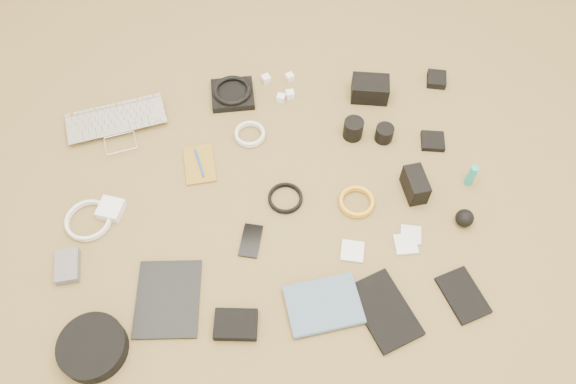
{
  "coord_description": "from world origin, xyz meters",
  "views": [
    {
      "loc": [
        -0.05,
        -0.94,
        1.59
      ],
      "look_at": [
        0.05,
        0.02,
        0.02
      ],
      "focal_mm": 35.0,
      "sensor_mm": 36.0,
      "label": 1
    }
  ],
  "objects": [
    {
      "name": "phone",
      "position": [
        -0.08,
        -0.14,
        0.0
      ],
      "size": [
        0.09,
        0.13,
        0.01
      ],
      "primitive_type": "cube",
      "rotation": [
        0.0,
        0.0,
        -0.26
      ],
      "color": "black",
      "rests_on": "ground"
    },
    {
      "name": "notebook_black_b",
      "position": [
        0.53,
        -0.38,
        0.01
      ],
      "size": [
        0.14,
        0.18,
        0.01
      ],
      "primitive_type": "cube",
      "rotation": [
        0.0,
        0.0,
        0.29
      ],
      "color": "black",
      "rests_on": "ground"
    },
    {
      "name": "drive_case",
      "position": [
        -0.14,
        -0.41,
        0.02
      ],
      "size": [
        0.13,
        0.1,
        0.03
      ],
      "primitive_type": "cube",
      "rotation": [
        0.0,
        0.0,
        -0.13
      ],
      "color": "black",
      "rests_on": "ground"
    },
    {
      "name": "battery_charger",
      "position": [
        -0.65,
        -0.17,
        0.01
      ],
      "size": [
        0.08,
        0.11,
        0.03
      ],
      "primitive_type": "cube",
      "rotation": [
        0.0,
        0.0,
        0.06
      ],
      "color": "#5A5B60",
      "rests_on": "ground"
    },
    {
      "name": "filter_case_right",
      "position": [
        0.42,
        -0.17,
        0.0
      ],
      "size": [
        0.08,
        0.08,
        0.01
      ],
      "primitive_type": "cube",
      "rotation": [
        0.0,
        0.0,
        -0.23
      ],
      "color": "silver",
      "rests_on": "ground"
    },
    {
      "name": "cable_white_b",
      "position": [
        -0.6,
        -0.01,
        0.01
      ],
      "size": [
        0.15,
        0.15,
        0.01
      ],
      "primitive_type": "torus",
      "rotation": [
        0.0,
        0.0,
        -0.03
      ],
      "color": "white",
      "rests_on": "ground"
    },
    {
      "name": "laptop",
      "position": [
        -0.52,
        0.34,
        0.01
      ],
      "size": [
        0.39,
        0.31,
        0.03
      ],
      "primitive_type": "imported",
      "rotation": [
        0.0,
        0.0,
        0.2
      ],
      "color": "silver",
      "rests_on": "ground"
    },
    {
      "name": "lens_pouch",
      "position": [
        0.66,
        0.46,
        0.01
      ],
      "size": [
        0.08,
        0.09,
        0.03
      ],
      "primitive_type": "cube",
      "rotation": [
        0.0,
        0.0,
        -0.25
      ],
      "color": "black",
      "rests_on": "ground"
    },
    {
      "name": "dslr_camera",
      "position": [
        0.4,
        0.42,
        0.04
      ],
      "size": [
        0.15,
        0.12,
        0.08
      ],
      "primitive_type": "cube",
      "rotation": [
        0.0,
        0.0,
        -0.19
      ],
      "color": "black",
      "rests_on": "ground"
    },
    {
      "name": "cable_white_a",
      "position": [
        -0.06,
        0.28,
        0.01
      ],
      "size": [
        0.13,
        0.13,
        0.01
      ],
      "primitive_type": "torus",
      "rotation": [
        0.0,
        0.0,
        -0.28
      ],
      "color": "white",
      "rests_on": "ground"
    },
    {
      "name": "lens_cleaner",
      "position": [
        0.66,
        0.01,
        0.05
      ],
      "size": [
        0.03,
        0.03,
        0.09
      ],
      "primitive_type": "cylinder",
      "rotation": [
        0.0,
        0.0,
        -0.15
      ],
      "color": "teal",
      "rests_on": "ground"
    },
    {
      "name": "power_brick",
      "position": [
        -0.53,
        0.02,
        0.02
      ],
      "size": [
        0.1,
        0.1,
        0.03
      ],
      "primitive_type": "cube",
      "rotation": [
        0.0,
        0.0,
        -0.35
      ],
      "color": "white",
      "rests_on": "ground"
    },
    {
      "name": "charger_c",
      "position": [
        0.1,
        0.44,
        0.01
      ],
      "size": [
        0.03,
        0.03,
        0.03
      ],
      "primitive_type": "cube",
      "rotation": [
        0.0,
        0.0,
        0.1
      ],
      "color": "white",
      "rests_on": "ground"
    },
    {
      "name": "charger_a",
      "position": [
        0.02,
        0.53,
        0.01
      ],
      "size": [
        0.04,
        0.04,
        0.03
      ],
      "primitive_type": "cube",
      "rotation": [
        0.0,
        0.0,
        0.37
      ],
      "color": "white",
      "rests_on": "ground"
    },
    {
      "name": "charger_d",
      "position": [
        0.07,
        0.43,
        0.01
      ],
      "size": [
        0.04,
        0.04,
        0.03
      ],
      "primitive_type": "cube",
      "rotation": [
        0.0,
        0.0,
        -0.35
      ],
      "color": "white",
      "rests_on": "ground"
    },
    {
      "name": "headphones",
      "position": [
        -0.11,
        0.47,
        0.04
      ],
      "size": [
        0.18,
        0.18,
        0.02
      ],
      "primitive_type": "torus",
      "rotation": [
        0.0,
        0.0,
        -0.37
      ],
      "color": "black",
      "rests_on": "headphone_pouch"
    },
    {
      "name": "card_reader",
      "position": [
        0.58,
        0.18,
        0.01
      ],
      "size": [
        0.09,
        0.09,
        0.02
      ],
      "primitive_type": "cube",
      "rotation": [
        0.0,
        0.0,
        -0.18
      ],
      "color": "black",
      "rests_on": "ground"
    },
    {
      "name": "air_blower",
      "position": [
        0.6,
        -0.14,
        0.03
      ],
      "size": [
        0.07,
        0.07,
        0.06
      ],
      "primitive_type": "sphere",
      "rotation": [
        0.0,
        0.0,
        0.24
      ],
      "color": "black",
      "rests_on": "ground"
    },
    {
      "name": "pen_blue",
      "position": [
        -0.24,
        0.17,
        0.01
      ],
      "size": [
        0.03,
        0.12,
        0.01
      ],
      "primitive_type": "cylinder",
      "rotation": [
        1.57,
        0.0,
        0.23
      ],
      "color": "#1542B2",
      "rests_on": "notebook_olive"
    },
    {
      "name": "flash",
      "position": [
        0.47,
        -0.01,
        0.04
      ],
      "size": [
        0.07,
        0.12,
        0.08
      ],
      "primitive_type": "cube",
      "rotation": [
        0.0,
        0.0,
        0.11
      ],
      "color": "black",
      "rests_on": "ground"
    },
    {
      "name": "headphone_case",
      "position": [
        -0.55,
        -0.43,
        0.03
      ],
      "size": [
        0.22,
        0.22,
        0.05
      ],
      "primitive_type": "cylinder",
      "rotation": [
        0.0,
        0.0,
        0.16
      ],
      "color": "black",
      "rests_on": "ground"
    },
    {
      "name": "cable_black",
      "position": [
        0.04,
        0.0,
        0.01
      ],
      "size": [
        0.15,
        0.15,
        0.01
      ],
      "primitive_type": "torus",
      "rotation": [
        0.0,
        0.0,
        -0.42
      ],
      "color": "black",
      "rests_on": "ground"
    },
    {
      "name": "cable_yellow",
      "position": [
        0.27,
        -0.04,
        0.01
      ],
      "size": [
        0.15,
        0.15,
        0.01
      ],
      "primitive_type": "torus",
      "rotation": [
        0.0,
        0.0,
        0.32
      ],
      "color": "gold",
      "rests_on": "ground"
    },
    {
      "name": "notebook_black_a",
      "position": [
        0.29,
        -0.41,
        0.01
      ],
      "size": [
        0.21,
        0.26,
        0.02
      ],
      "primitive_type": "cube",
      "rotation": [
        0.0,
        0.0,
        0.35
      ],
      "color": "black",
      "rests_on": "ground"
    },
    {
      "name": "paperback",
      "position": [
        0.13,
        -0.45,
        0.01
      ],
      "size": [
        0.23,
        0.18,
        0.02
      ],
      "primitive_type": "imported",
      "rotation": [
        0.0,
        0.0,
        1.69
      ],
      "color": "#445C74",
      "rests_on": "ground"
    },
    {
      "name": "lens_b",
      "position": [
        0.41,
        0.22,
        0.03
      ],
      "size": [
        0.08,
        0.08,
        0.06
      ],
      "primitive_type": "cylinder",
      "rotation": [
        0.0,
        0.0,
        0.35
      ],
      "color": "black",
      "rests_on": "ground"
    },
    {
      "name": "filter_case_mid",
      "position": [
        0.4,
        -0.2,
        0.0
      ],
      "size": [
        0.07,
        0.07,
        0.01
      ],
      "primitive_type": "cube",
      "rotation": [
        0.0,
        0.0,
        -0.02
      ],
      "color": "silver",
      "rests_on": "ground"
    },
    {
      "name": "headphone_pouch",
      "position": [
        -0.11,
        0.47,
        0.01
      ],
      "size": [
        0.16,
        0.15,
        0.03
      ],
      "primitive_type": "cube",
      "rotation": [
        0.0,
        0.0,
        0.01
      ],
      "color": "black",
      "rests_on": "ground"
    },
    {
      "name": "notebook_olive",
      "position": [
        -0.24,
        0.17,
        0.0
      ],
      "size": [
        0.11,
        0.16,
        0.01
      ],
      "primitive_type": "cube",
      "rotation": [
        0.0,
        0.0,
        0.07
      ],
      "color": "olive",
      "rests_on": "ground"
    },
    {
      "name": "filter_case_left",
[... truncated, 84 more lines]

